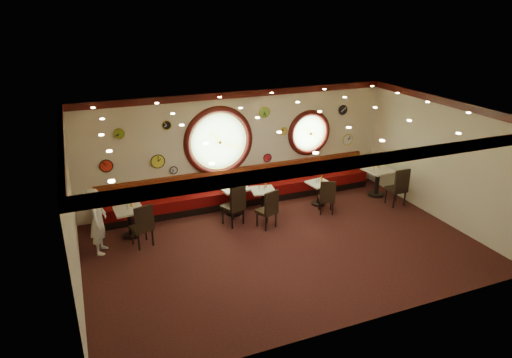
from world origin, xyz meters
name	(u,v)px	position (x,y,z in m)	size (l,w,h in m)	color
floor	(284,247)	(0.00, 0.00, 0.00)	(9.00, 6.00, 0.00)	black
ceiling	(287,114)	(0.00, 0.00, 3.20)	(9.00, 6.00, 0.02)	gold
wall_back	(239,147)	(0.00, 3.00, 1.60)	(9.00, 0.02, 3.20)	beige
wall_front	(362,247)	(0.00, -3.00, 1.60)	(9.00, 0.02, 3.20)	beige
wall_left	(71,218)	(-4.50, 0.00, 1.60)	(0.02, 6.00, 3.20)	beige
wall_right	(442,160)	(4.50, 0.00, 1.60)	(0.02, 6.00, 3.20)	beige
molding_back	(239,94)	(0.00, 2.95, 3.11)	(9.00, 0.10, 0.18)	#370B0A
molding_front	(369,161)	(0.00, -2.95, 3.11)	(9.00, 0.10, 0.18)	#370B0A
molding_left	(61,141)	(-4.45, 0.00, 3.11)	(0.10, 6.00, 0.18)	#370B0A
molding_right	(450,102)	(4.45, 0.00, 3.11)	(0.10, 6.00, 0.18)	#370B0A
banquette_base	(243,200)	(0.00, 2.72, 0.10)	(8.00, 0.55, 0.20)	black
banquette_seat	(243,192)	(0.00, 2.72, 0.35)	(8.00, 0.55, 0.30)	#590709
banquette_back	(240,176)	(0.00, 2.94, 0.75)	(8.00, 0.10, 0.55)	#61070B
porthole_left_glass	(219,141)	(-0.60, 3.00, 1.85)	(1.66, 1.66, 0.02)	#80AB66
porthole_left_frame	(219,141)	(-0.60, 2.98, 1.85)	(1.98, 1.98, 0.18)	#370B0A
porthole_left_ring	(219,142)	(-0.60, 2.95, 1.85)	(1.61, 1.61, 0.03)	gold
porthole_right_glass	(309,133)	(2.20, 3.00, 1.80)	(1.10, 1.10, 0.02)	#80AB66
porthole_right_frame	(309,133)	(2.20, 2.98, 1.80)	(1.38, 1.38, 0.18)	#370B0A
porthole_right_ring	(310,133)	(2.20, 2.95, 1.80)	(1.09, 1.09, 0.03)	gold
wall_clock_0	(158,161)	(-2.30, 2.96, 1.50)	(0.36, 0.36, 0.03)	yellow
wall_clock_1	(174,170)	(-1.90, 2.96, 1.20)	(0.20, 0.20, 0.03)	silver
wall_clock_2	(348,140)	(3.55, 2.96, 1.45)	(0.34, 0.34, 0.03)	white
wall_clock_3	(343,110)	(3.30, 2.96, 2.40)	(0.28, 0.28, 0.03)	black
wall_clock_4	(264,112)	(0.75, 2.96, 2.55)	(0.30, 0.30, 0.03)	#80C43D
wall_clock_5	(283,131)	(1.35, 2.96, 1.95)	(0.22, 0.22, 0.03)	gold
wall_clock_6	(167,125)	(-2.00, 2.96, 2.45)	(0.24, 0.24, 0.03)	black
wall_clock_7	(267,158)	(0.85, 2.96, 1.20)	(0.24, 0.24, 0.03)	red
wall_clock_8	(119,134)	(-3.20, 2.96, 2.35)	(0.26, 0.26, 0.03)	#79AC22
wall_clock_9	(106,166)	(-3.60, 2.96, 1.55)	(0.32, 0.32, 0.03)	red
table_a	(130,219)	(-3.26, 1.91, 0.46)	(0.71, 0.71, 0.74)	black
table_b	(234,197)	(-0.47, 2.18, 0.50)	(0.79, 0.79, 0.79)	black
table_c	(263,198)	(0.28, 1.93, 0.43)	(0.72, 0.72, 0.69)	black
table_d	(319,191)	(1.97, 1.84, 0.42)	(0.68, 0.68, 0.67)	black
table_e	(377,179)	(3.90, 1.77, 0.53)	(0.83, 0.83, 0.83)	black
chair_a	(143,223)	(-3.04, 1.27, 0.62)	(0.56, 0.56, 0.67)	black
chair_b	(235,202)	(-0.67, 1.50, 0.66)	(0.63, 0.63, 0.72)	black
chair_c	(269,207)	(0.07, 1.03, 0.60)	(0.55, 0.55, 0.64)	black
chair_d	(327,195)	(1.86, 1.21, 0.56)	(0.54, 0.54, 0.61)	black
chair_e	(399,185)	(3.99, 0.91, 0.64)	(0.47, 0.47, 0.69)	black
condiment_a_salt	(127,207)	(-3.29, 1.91, 0.79)	(0.04, 0.04, 0.11)	silver
condiment_b_salt	(230,184)	(-0.54, 2.27, 0.84)	(0.04, 0.04, 0.10)	#B9B9BD
condiment_c_salt	(259,188)	(0.19, 1.97, 0.74)	(0.04, 0.04, 0.11)	silver
condiment_d_salt	(317,181)	(1.88, 1.84, 0.72)	(0.03, 0.03, 0.09)	silver
condiment_a_pepper	(127,208)	(-3.30, 1.90, 0.78)	(0.03, 0.03, 0.09)	silver
condiment_b_pepper	(232,185)	(-0.50, 2.19, 0.85)	(0.04, 0.04, 0.11)	silver
condiment_c_pepper	(264,188)	(0.30, 1.88, 0.74)	(0.04, 0.04, 0.11)	silver
condiment_d_pepper	(319,181)	(1.96, 1.86, 0.72)	(0.04, 0.04, 0.10)	#BCBCC0
condiment_a_bottle	(131,204)	(-3.18, 2.04, 0.81)	(0.05, 0.05, 0.16)	gold
condiment_b_bottle	(236,184)	(-0.40, 2.21, 0.86)	(0.04, 0.04, 0.14)	#CA7F2F
condiment_c_bottle	(266,185)	(0.40, 2.01, 0.77)	(0.05, 0.05, 0.16)	gold
condiment_d_bottle	(322,178)	(2.10, 1.95, 0.76)	(0.05, 0.05, 0.18)	#C8872F
condiment_e_salt	(374,168)	(3.76, 1.80, 0.88)	(0.03, 0.03, 0.09)	silver
condiment_e_pepper	(380,168)	(3.90, 1.72, 0.88)	(0.03, 0.03, 0.09)	silver
condiment_e_bottle	(378,165)	(3.96, 1.87, 0.92)	(0.05, 0.05, 0.17)	gold
waiter	(98,221)	(-4.00, 1.41, 0.79)	(0.58, 0.38, 1.59)	white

